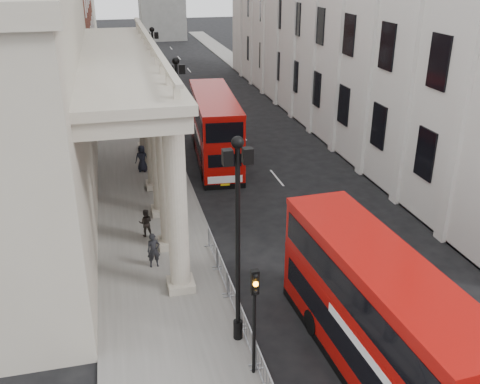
% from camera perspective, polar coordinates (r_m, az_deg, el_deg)
% --- Properties ---
extents(sidewalk_west, '(6.00, 140.00, 0.12)m').
position_cam_1_polar(sidewalk_west, '(44.77, -11.08, 5.23)').
color(sidewalk_west, slate).
rests_on(sidewalk_west, ground).
extents(sidewalk_east, '(3.00, 140.00, 0.12)m').
position_cam_1_polar(sidewalk_east, '(48.25, 8.96, 6.72)').
color(sidewalk_east, slate).
rests_on(sidewalk_east, ground).
extents(kerb, '(0.20, 140.00, 0.14)m').
position_cam_1_polar(kerb, '(44.97, -7.32, 5.57)').
color(kerb, slate).
rests_on(kerb, ground).
extents(portico_building, '(9.00, 28.00, 12.00)m').
position_cam_1_polar(portico_building, '(32.12, -24.12, 7.40)').
color(portico_building, '#A79D8C').
rests_on(portico_building, ground).
extents(lamp_post_south, '(1.05, 0.44, 8.32)m').
position_cam_1_polar(lamp_post_south, '(19.24, -0.24, -4.09)').
color(lamp_post_south, black).
rests_on(lamp_post_south, sidewalk_west).
extents(lamp_post_mid, '(1.05, 0.44, 8.32)m').
position_cam_1_polar(lamp_post_mid, '(34.00, -6.60, 8.21)').
color(lamp_post_mid, black).
rests_on(lamp_post_mid, sidewalk_west).
extents(lamp_post_north, '(1.05, 0.44, 8.32)m').
position_cam_1_polar(lamp_post_north, '(49.54, -9.13, 12.93)').
color(lamp_post_north, black).
rests_on(lamp_post_north, sidewalk_west).
extents(traffic_light, '(0.28, 0.33, 4.30)m').
position_cam_1_polar(traffic_light, '(18.54, 1.56, -11.83)').
color(traffic_light, black).
rests_on(traffic_light, sidewalk_west).
extents(crowd_barriers, '(0.50, 18.75, 1.10)m').
position_cam_1_polar(crowd_barriers, '(20.26, 1.72, -17.00)').
color(crowd_barriers, gray).
rests_on(crowd_barriers, sidewalk_west).
extents(bus_near, '(3.21, 11.09, 4.73)m').
position_cam_1_polar(bus_near, '(19.71, 14.38, -12.52)').
color(bus_near, '#A20B07').
rests_on(bus_near, ground).
extents(bus_far, '(3.69, 11.61, 4.93)m').
position_cam_1_polar(bus_far, '(39.41, -2.71, 6.96)').
color(bus_far, '#A30B07').
rests_on(bus_far, ground).
extents(pedestrian_a, '(0.66, 0.45, 1.74)m').
position_cam_1_polar(pedestrian_a, '(26.17, -9.20, -6.17)').
color(pedestrian_a, black).
rests_on(pedestrian_a, sidewalk_west).
extents(pedestrian_b, '(0.83, 0.68, 1.55)m').
position_cam_1_polar(pedestrian_b, '(29.07, -10.02, -3.25)').
color(pedestrian_b, black).
rests_on(pedestrian_b, sidewalk_west).
extents(pedestrian_c, '(1.06, 0.85, 1.88)m').
position_cam_1_polar(pedestrian_c, '(38.00, -10.42, 3.55)').
color(pedestrian_c, black).
rests_on(pedestrian_c, sidewalk_west).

